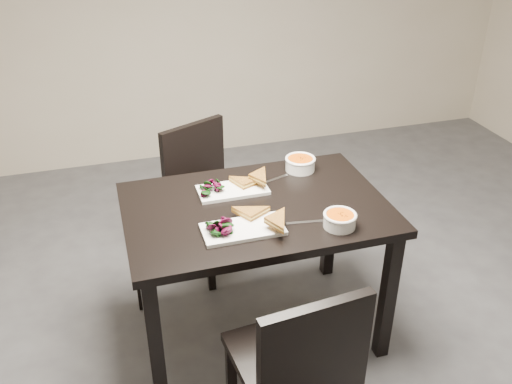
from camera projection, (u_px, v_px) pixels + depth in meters
The scene contains 14 objects.
ground at pixel (341, 355), 2.74m from camera, with size 5.00×5.00×0.00m, color #47474C.
table at pixel (256, 223), 2.58m from camera, with size 1.20×0.80×0.75m.
chair_near at pixel (299, 362), 2.06m from camera, with size 0.46×0.46×0.85m.
chair_far at pixel (206, 188), 3.21m from camera, with size 0.56×0.56×0.85m.
plate_near at pixel (243, 229), 2.34m from camera, with size 0.35×0.17×0.02m, color white.
sandwich_near at pixel (256, 218), 2.35m from camera, with size 0.17×0.13×0.06m, color #A96C23, non-canonical shape.
salad_near at pixel (220, 227), 2.30m from camera, with size 0.11×0.10×0.05m, color black, non-canonical shape.
soup_bowl_near at pixel (340, 219), 2.36m from camera, with size 0.14×0.14×0.06m.
cutlery_near at pixel (307, 222), 2.40m from camera, with size 0.18×0.02×0.00m, color silver.
plate_far at pixel (233, 190), 2.63m from camera, with size 0.33×0.17×0.02m, color white.
sandwich_far at pixel (247, 183), 2.62m from camera, with size 0.17×0.12×0.05m, color #A96C23, non-canonical shape.
salad_far at pixel (212, 187), 2.59m from camera, with size 0.10×0.09×0.05m, color black, non-canonical shape.
soup_bowl_far at pixel (300, 163), 2.82m from camera, with size 0.16×0.16×0.07m.
cutlery_far at pixel (273, 180), 2.74m from camera, with size 0.18×0.02×0.00m, color silver.
Camera 1 is at (-0.97, -1.78, 2.05)m, focal length 38.79 mm.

